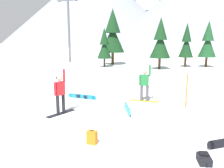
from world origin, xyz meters
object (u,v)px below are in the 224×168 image
at_px(backpack_black, 204,159).
at_px(ski_lift_tower, 69,26).
at_px(loose_snowboard_near_left, 82,96).
at_px(trail_marker_pole, 187,91).
at_px(loose_snowboard_near_right, 127,109).
at_px(pine_tree_slender, 104,46).
at_px(pine_tree_leaning, 160,41).
at_px(pine_tree_twin, 208,42).
at_px(snowboarder_foreground, 60,93).
at_px(pine_tree_tall, 186,43).
at_px(snowboarder_midground, 145,84).
at_px(backpack_orange, 92,137).
at_px(pine_tree_young, 113,34).

relative_size(backpack_black, ski_lift_tower, 0.06).
bearing_deg(loose_snowboard_near_left, trail_marker_pole, -0.65).
relative_size(loose_snowboard_near_right, pine_tree_slender, 0.33).
height_order(loose_snowboard_near_right, ski_lift_tower, ski_lift_tower).
bearing_deg(pine_tree_leaning, pine_tree_twin, 34.81).
bearing_deg(loose_snowboard_near_right, pine_tree_slender, 111.29).
bearing_deg(loose_snowboard_near_left, backpack_black, -42.26).
distance_m(snowboarder_foreground, pine_tree_leaning, 18.99).
relative_size(pine_tree_tall, ski_lift_tower, 0.58).
distance_m(trail_marker_pole, ski_lift_tower, 28.00).
relative_size(snowboarder_midground, pine_tree_slender, 0.40).
height_order(trail_marker_pole, pine_tree_tall, pine_tree_tall).
distance_m(backpack_black, ski_lift_tower, 32.57).
bearing_deg(loose_snowboard_near_right, backpack_orange, -95.98).
relative_size(backpack_orange, trail_marker_pole, 0.28).
bearing_deg(loose_snowboard_near_right, pine_tree_twin, 74.35).
bearing_deg(trail_marker_pole, loose_snowboard_near_left, 179.35).
bearing_deg(backpack_black, backpack_orange, 175.82).
bearing_deg(backpack_orange, pine_tree_young, 104.44).
bearing_deg(snowboarder_foreground, backpack_orange, -44.60).
xyz_separation_m(pine_tree_twin, ski_lift_tower, (-20.58, 1.58, 2.48)).
height_order(snowboarder_foreground, pine_tree_young, pine_tree_young).
bearing_deg(pine_tree_tall, pine_tree_leaning, -132.05).
distance_m(backpack_orange, pine_tree_tall, 24.94).
relative_size(snowboarder_foreground, trail_marker_pole, 1.21).
height_order(backpack_orange, pine_tree_slender, pine_tree_slender).
relative_size(pine_tree_leaning, pine_tree_tall, 1.07).
distance_m(snowboarder_foreground, snowboarder_midground, 4.67).
relative_size(loose_snowboard_near_left, backpack_black, 3.35).
bearing_deg(loose_snowboard_near_left, pine_tree_young, 100.84).
bearing_deg(backpack_orange, pine_tree_twin, 75.71).
relative_size(backpack_black, pine_tree_leaning, 0.09).
height_order(snowboarder_foreground, backpack_black, snowboarder_foreground).
bearing_deg(backpack_black, pine_tree_twin, 83.16).
height_order(snowboarder_foreground, ski_lift_tower, ski_lift_tower).
xyz_separation_m(backpack_black, backpack_orange, (-3.35, 0.24, 0.09)).
bearing_deg(loose_snowboard_near_left, pine_tree_twin, 65.53).
xyz_separation_m(trail_marker_pole, pine_tree_twin, (3.30, 19.90, 2.40)).
height_order(backpack_black, trail_marker_pole, trail_marker_pole).
xyz_separation_m(loose_snowboard_near_left, pine_tree_young, (-3.79, 19.80, 4.21)).
height_order(snowboarder_midground, backpack_black, snowboarder_midground).
bearing_deg(ski_lift_tower, loose_snowboard_near_right, -57.59).
bearing_deg(pine_tree_young, ski_lift_tower, 168.24).
bearing_deg(backpack_orange, pine_tree_slender, 107.01).
xyz_separation_m(pine_tree_tall, pine_tree_twin, (2.64, 0.55, 0.13)).
xyz_separation_m(pine_tree_leaning, ski_lift_tower, (-14.82, 5.59, 2.38)).
height_order(loose_snowboard_near_right, backpack_orange, backpack_orange).
height_order(backpack_orange, trail_marker_pole, trail_marker_pole).
relative_size(loose_snowboard_near_left, backpack_orange, 3.89).
relative_size(loose_snowboard_near_left, pine_tree_young, 0.23).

